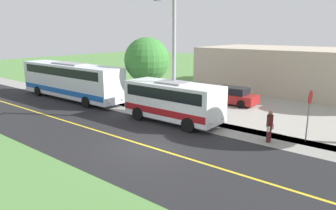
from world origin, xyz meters
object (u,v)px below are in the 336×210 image
object	(u,v)px
pedestrian_with_bags	(270,125)
parked_car_near	(231,96)
transit_bus_rear	(70,79)
street_light_pole	(173,55)
shuttle_bus_front	(173,100)
stop_sign	(309,107)
commercial_building	(291,69)
tree_curbside	(147,60)

from	to	relation	value
pedestrian_with_bags	parked_car_near	distance (m)	9.33
transit_bus_rear	street_light_pole	distance (m)	11.56
shuttle_bus_front	stop_sign	distance (m)	8.29
parked_car_near	transit_bus_rear	bearing A→B (deg)	-58.62
transit_bus_rear	stop_sign	distance (m)	19.76
transit_bus_rear	pedestrian_with_bags	size ratio (longest dim) A/B	6.75
transit_bus_rear	commercial_building	bearing A→B (deg)	140.99
shuttle_bus_front	pedestrian_with_bags	distance (m)	6.57
shuttle_bus_front	pedestrian_with_bags	xyz separation A→B (m)	(-0.21, 6.55, -0.55)
street_light_pole	tree_curbside	bearing A→B (deg)	-118.27
shuttle_bus_front	parked_car_near	bearing A→B (deg)	176.32
shuttle_bus_front	tree_curbside	distance (m)	6.17
transit_bus_rear	pedestrian_with_bags	bearing A→B (deg)	90.83
shuttle_bus_front	pedestrian_with_bags	world-z (taller)	shuttle_bus_front
parked_car_near	tree_curbside	world-z (taller)	tree_curbside
transit_bus_rear	parked_car_near	bearing A→B (deg)	121.38
shuttle_bus_front	commercial_building	distance (m)	17.04
transit_bus_rear	stop_sign	bearing A→B (deg)	94.77
parked_car_near	commercial_building	distance (m)	9.86
street_light_pole	commercial_building	distance (m)	16.86
pedestrian_with_bags	commercial_building	xyz separation A→B (m)	(-16.68, -4.39, 1.19)
street_light_pole	pedestrian_with_bags	bearing A→B (deg)	88.67
transit_bus_rear	parked_car_near	world-z (taller)	transit_bus_rear
street_light_pole	tree_curbside	xyz separation A→B (m)	(-2.52, -4.69, -0.80)
pedestrian_with_bags	stop_sign	size ratio (longest dim) A/B	0.62
parked_car_near	tree_curbside	bearing A→B (deg)	-51.26
transit_bus_rear	parked_car_near	xyz separation A→B (m)	(-7.34, 12.04, -1.09)
stop_sign	street_light_pole	xyz separation A→B (m)	(1.22, -8.44, 2.49)
parked_car_near	street_light_pole	bearing A→B (deg)	-6.53
street_light_pole	parked_car_near	world-z (taller)	street_light_pole
transit_bus_rear	street_light_pole	world-z (taller)	street_light_pole
transit_bus_rear	stop_sign	world-z (taller)	transit_bus_rear
transit_bus_rear	stop_sign	size ratio (longest dim) A/B	4.18
street_light_pole	shuttle_bus_front	bearing A→B (deg)	41.11
street_light_pole	stop_sign	bearing A→B (deg)	98.24
pedestrian_with_bags	street_light_pole	size ratio (longest dim) A/B	0.22
pedestrian_with_bags	street_light_pole	world-z (taller)	street_light_pole
pedestrian_with_bags	tree_curbside	bearing A→B (deg)	-103.06
pedestrian_with_bags	stop_sign	bearing A→B (deg)	131.26
parked_car_near	commercial_building	size ratio (longest dim) A/B	0.26
stop_sign	parked_car_near	xyz separation A→B (m)	(-5.70, -7.65, -1.28)
tree_curbside	transit_bus_rear	bearing A→B (deg)	-65.82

